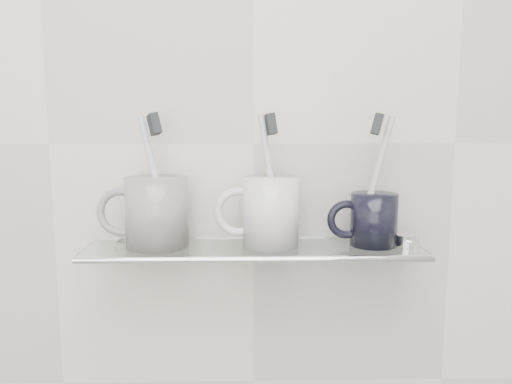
{
  "coord_description": "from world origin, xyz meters",
  "views": [
    {
      "loc": [
        -0.01,
        0.31,
        1.29
      ],
      "look_at": [
        0.0,
        1.04,
        1.18
      ],
      "focal_mm": 35.0,
      "sensor_mm": 36.0,
      "label": 1
    }
  ],
  "objects_px": {
    "shelf_glass": "(254,249)",
    "mug_right": "(374,219)",
    "mug_left": "(157,212)",
    "mug_center": "(271,212)"
  },
  "relations": [
    {
      "from": "shelf_glass",
      "to": "mug_right",
      "type": "bearing_deg",
      "value": 1.59
    },
    {
      "from": "mug_left",
      "to": "shelf_glass",
      "type": "bearing_deg",
      "value": -15.97
    },
    {
      "from": "mug_left",
      "to": "mug_right",
      "type": "distance_m",
      "value": 0.32
    },
    {
      "from": "mug_left",
      "to": "mug_right",
      "type": "height_order",
      "value": "mug_left"
    },
    {
      "from": "mug_left",
      "to": "mug_center",
      "type": "relative_size",
      "value": 1.0
    },
    {
      "from": "shelf_glass",
      "to": "mug_center",
      "type": "bearing_deg",
      "value": 11.36
    },
    {
      "from": "shelf_glass",
      "to": "mug_left",
      "type": "xyz_separation_m",
      "value": [
        -0.14,
        0.0,
        0.06
      ]
    },
    {
      "from": "mug_center",
      "to": "mug_left",
      "type": "bearing_deg",
      "value": 167.25
    },
    {
      "from": "shelf_glass",
      "to": "mug_center",
      "type": "distance_m",
      "value": 0.06
    },
    {
      "from": "mug_left",
      "to": "mug_center",
      "type": "height_order",
      "value": "same"
    }
  ]
}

